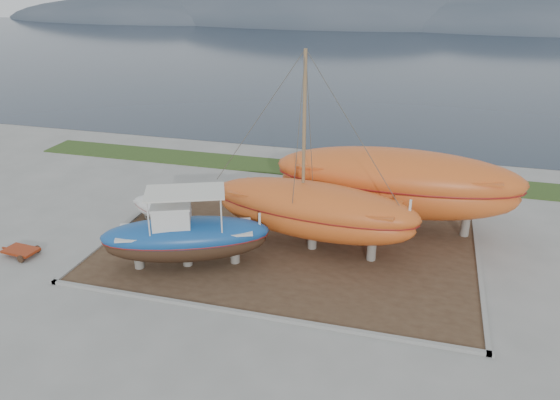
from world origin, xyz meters
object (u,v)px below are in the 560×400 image
(blue_caique, at_px, (185,229))
(orange_bare_hull, at_px, (395,191))
(white_dinghy, at_px, (162,212))
(orange_sailboat, at_px, (314,156))
(red_trailer, at_px, (21,252))

(blue_caique, bearing_deg, orange_bare_hull, 15.04)
(white_dinghy, distance_m, orange_sailboat, 9.45)
(white_dinghy, height_order, red_trailer, white_dinghy)
(orange_bare_hull, height_order, red_trailer, orange_bare_hull)
(blue_caique, distance_m, red_trailer, 8.50)
(orange_bare_hull, bearing_deg, orange_sailboat, -135.70)
(white_dinghy, relative_size, orange_bare_hull, 0.33)
(blue_caique, relative_size, red_trailer, 3.22)
(blue_caique, xyz_separation_m, orange_sailboat, (5.25, 3.23, 2.96))
(orange_sailboat, bearing_deg, orange_bare_hull, 51.48)
(white_dinghy, bearing_deg, blue_caique, -27.80)
(orange_sailboat, height_order, red_trailer, orange_sailboat)
(blue_caique, relative_size, orange_bare_hull, 0.60)
(orange_bare_hull, distance_m, red_trailer, 18.99)
(white_dinghy, xyz_separation_m, orange_bare_hull, (12.10, 2.88, 1.46))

